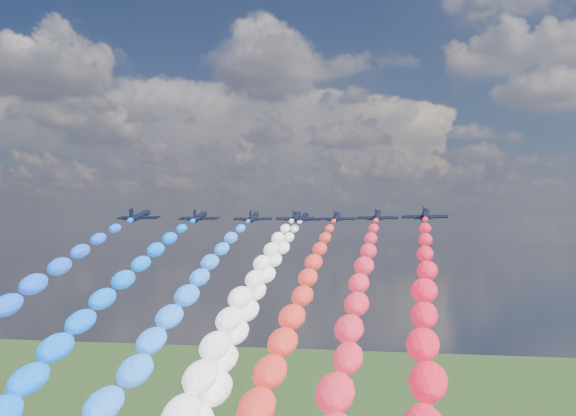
# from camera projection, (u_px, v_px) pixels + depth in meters

# --- Properties ---
(jet_0) EXTENTS (9.96, 13.57, 5.41)m
(jet_0) POSITION_uv_depth(u_px,v_px,m) (140.00, 216.00, 163.91)
(jet_0) COLOR black
(jet_1) EXTENTS (10.45, 13.92, 5.41)m
(jet_1) POSITION_uv_depth(u_px,v_px,m) (200.00, 217.00, 174.59)
(jet_1) COLOR black
(trail_1) EXTENTS (5.65, 107.97, 42.39)m
(trail_1) POSITION_uv_depth(u_px,v_px,m) (94.00, 326.00, 118.44)
(trail_1) COLOR blue
(jet_2) EXTENTS (10.71, 14.10, 5.41)m
(jet_2) POSITION_uv_depth(u_px,v_px,m) (254.00, 217.00, 181.15)
(jet_2) COLOR black
(trail_2) EXTENTS (5.65, 107.97, 42.39)m
(trail_2) POSITION_uv_depth(u_px,v_px,m) (178.00, 321.00, 125.00)
(trail_2) COLOR blue
(jet_3) EXTENTS (10.66, 14.07, 5.41)m
(jet_3) POSITION_uv_depth(u_px,v_px,m) (296.00, 217.00, 176.93)
(jet_3) COLOR black
(trail_3) EXTENTS (5.65, 107.97, 42.39)m
(trail_3) POSITION_uv_depth(u_px,v_px,m) (237.00, 324.00, 120.78)
(trail_3) COLOR white
(jet_4) EXTENTS (10.15, 13.71, 5.41)m
(jet_4) POSITION_uv_depth(u_px,v_px,m) (303.00, 218.00, 190.26)
(jet_4) COLOR black
(trail_4) EXTENTS (5.65, 107.97, 42.39)m
(trail_4) POSITION_uv_depth(u_px,v_px,m) (253.00, 315.00, 134.12)
(trail_4) COLOR white
(jet_5) EXTENTS (10.22, 13.76, 5.41)m
(jet_5) POSITION_uv_depth(u_px,v_px,m) (336.00, 217.00, 179.94)
(jet_5) COLOR black
(trail_5) EXTENTS (5.65, 107.97, 42.39)m
(trail_5) POSITION_uv_depth(u_px,v_px,m) (297.00, 322.00, 123.79)
(trail_5) COLOR red
(jet_6) EXTENTS (9.89, 13.52, 5.41)m
(jet_6) POSITION_uv_depth(u_px,v_px,m) (377.00, 216.00, 165.68)
(jet_6) COLOR black
(trail_6) EXTENTS (5.65, 107.97, 42.39)m
(trail_6) POSITION_uv_depth(u_px,v_px,m) (354.00, 334.00, 109.54)
(trail_6) COLOR red
(jet_7) EXTENTS (10.70, 14.09, 5.41)m
(jet_7) POSITION_uv_depth(u_px,v_px,m) (425.00, 215.00, 150.82)
(jet_7) COLOR black
(trail_7) EXTENTS (5.65, 107.97, 42.39)m
(trail_7) POSITION_uv_depth(u_px,v_px,m) (426.00, 350.00, 94.67)
(trail_7) COLOR red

